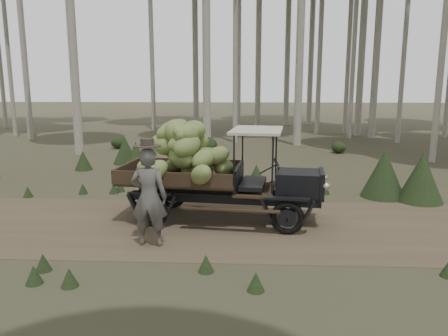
# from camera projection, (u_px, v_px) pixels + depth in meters

# --- Properties ---
(ground) EXTENTS (120.00, 120.00, 0.00)m
(ground) POSITION_uv_depth(u_px,v_px,m) (215.00, 226.00, 9.41)
(ground) COLOR #473D2B
(ground) RESTS_ON ground
(dirt_track) EXTENTS (70.00, 4.00, 0.01)m
(dirt_track) POSITION_uv_depth(u_px,v_px,m) (215.00, 226.00, 9.41)
(dirt_track) COLOR brown
(dirt_track) RESTS_ON ground
(banana_truck) EXTENTS (4.66, 2.45, 2.33)m
(banana_truck) POSITION_uv_depth(u_px,v_px,m) (200.00, 160.00, 9.63)
(banana_truck) COLOR black
(banana_truck) RESTS_ON ground
(farmer) EXTENTS (0.71, 0.53, 2.04)m
(farmer) POSITION_uv_depth(u_px,v_px,m) (149.00, 196.00, 8.12)
(farmer) COLOR #4F4C49
(farmer) RESTS_ON ground
(undergrowth) EXTENTS (24.22, 21.97, 1.36)m
(undergrowth) POSITION_uv_depth(u_px,v_px,m) (229.00, 199.00, 9.46)
(undergrowth) COLOR #233319
(undergrowth) RESTS_ON ground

